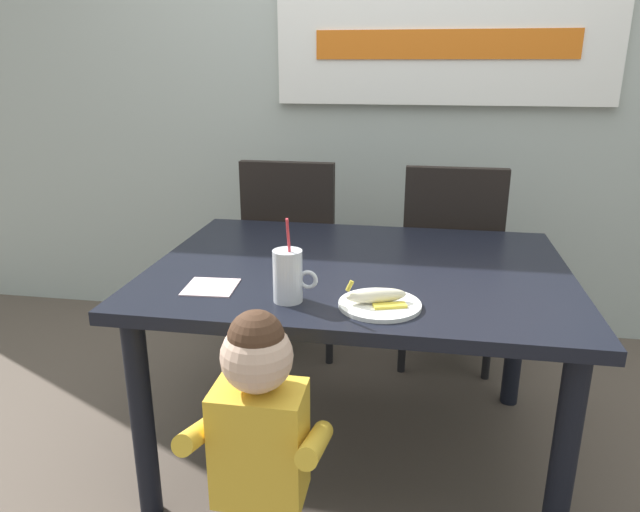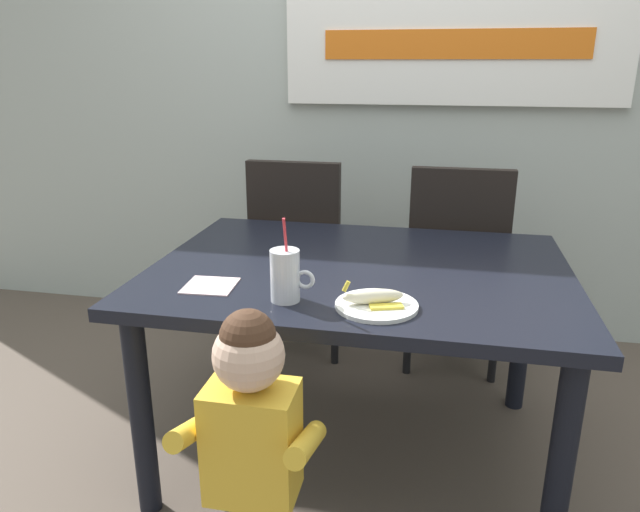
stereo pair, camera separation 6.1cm
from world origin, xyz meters
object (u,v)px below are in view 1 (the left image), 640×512
at_px(dining_table, 359,290).
at_px(dining_chair_left, 294,246).
at_px(paper_napkin, 211,287).
at_px(snack_plate, 380,305).
at_px(dining_chair_right, 450,256).
at_px(toddler_standing, 259,431).
at_px(peeled_banana, 377,296).
at_px(milk_cup, 288,279).

distance_m(dining_table, dining_chair_left, 0.85).
bearing_deg(dining_table, paper_napkin, -146.37).
bearing_deg(snack_plate, dining_table, 105.39).
bearing_deg(snack_plate, dining_chair_right, 77.16).
bearing_deg(toddler_standing, paper_napkin, 122.31).
bearing_deg(paper_napkin, peeled_banana, -6.80).
xyz_separation_m(snack_plate, paper_napkin, (-0.51, 0.06, -0.00)).
xyz_separation_m(milk_cup, snack_plate, (0.26, 0.00, -0.06)).
height_order(dining_chair_left, dining_chair_right, same).
bearing_deg(snack_plate, dining_chair_left, 113.94).
distance_m(dining_chair_right, peeled_banana, 1.11).
distance_m(dining_chair_right, toddler_standing, 1.49).
distance_m(snack_plate, paper_napkin, 0.52).
xyz_separation_m(milk_cup, peeled_banana, (0.25, 0.00, -0.04)).
height_order(toddler_standing, milk_cup, milk_cup).
bearing_deg(peeled_banana, dining_chair_left, 113.55).
xyz_separation_m(toddler_standing, peeled_banana, (0.25, 0.34, 0.23)).
height_order(dining_chair_right, peeled_banana, dining_chair_right).
bearing_deg(dining_chair_right, paper_napkin, 53.01).
height_order(dining_table, dining_chair_left, dining_chair_left).
xyz_separation_m(dining_chair_right, milk_cup, (-0.50, -1.06, 0.25)).
height_order(dining_table, dining_chair_right, dining_chair_right).
bearing_deg(dining_chair_left, peeled_banana, 113.55).
distance_m(toddler_standing, peeled_banana, 0.48).
bearing_deg(snack_plate, peeled_banana, -175.07).
bearing_deg(paper_napkin, snack_plate, -6.61).
bearing_deg(milk_cup, snack_plate, 0.27).
bearing_deg(dining_chair_right, milk_cup, 64.76).
height_order(toddler_standing, peeled_banana, toddler_standing).
relative_size(milk_cup, paper_napkin, 1.67).
distance_m(dining_table, snack_plate, 0.36).
xyz_separation_m(dining_table, toddler_standing, (-0.16, -0.68, -0.11)).
relative_size(dining_table, snack_plate, 5.96).
distance_m(toddler_standing, paper_napkin, 0.52).
bearing_deg(dining_table, toddler_standing, -103.53).
relative_size(toddler_standing, peeled_banana, 4.78).
height_order(dining_chair_left, toddler_standing, dining_chair_left).
relative_size(snack_plate, paper_napkin, 1.53).
height_order(dining_table, peeled_banana, peeled_banana).
relative_size(milk_cup, peeled_banana, 1.43).
xyz_separation_m(dining_chair_left, peeled_banana, (0.47, -1.08, 0.21)).
relative_size(dining_chair_left, milk_cup, 3.83).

